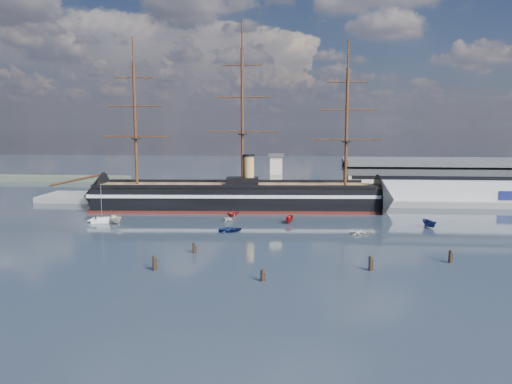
{
  "coord_description": "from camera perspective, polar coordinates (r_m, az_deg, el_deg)",
  "views": [
    {
      "loc": [
        9.53,
        -95.07,
        26.43
      ],
      "look_at": [
        -0.83,
        35.0,
        9.0
      ],
      "focal_mm": 35.0,
      "sensor_mm": 36.0,
      "label": 1
    }
  ],
  "objects": [
    {
      "name": "motorboat_e",
      "position": [
        124.76,
        11.91,
        -4.79
      ],
      "size": [
        1.84,
        3.26,
        1.43
      ],
      "primitive_type": "imported",
      "rotation": [
        0.0,
        0.0,
        1.36
      ],
      "color": "silver",
      "rests_on": "ground"
    },
    {
      "name": "piling_near_mid",
      "position": [
        86.71,
        0.72,
        -10.14
      ],
      "size": [
        0.64,
        0.64,
        2.72
      ],
      "primitive_type": "cylinder",
      "color": "black",
      "rests_on": "ground"
    },
    {
      "name": "motorboat_f",
      "position": [
        138.0,
        19.22,
        -3.86
      ],
      "size": [
        6.8,
        4.21,
        2.56
      ],
      "primitive_type": "imported",
      "rotation": [
        0.0,
        0.0,
        0.32
      ],
      "color": "navy",
      "rests_on": "ground"
    },
    {
      "name": "piling_near_left",
      "position": [
        94.69,
        -11.55,
        -8.76
      ],
      "size": [
        0.64,
        0.64,
        3.44
      ],
      "primitive_type": "cylinder",
      "color": "black",
      "rests_on": "ground"
    },
    {
      "name": "motorboat_d",
      "position": [
        139.19,
        -3.22,
        -3.35
      ],
      "size": [
        4.78,
        5.47,
        1.88
      ],
      "primitive_type": "imported",
      "rotation": [
        0.0,
        0.0,
        0.95
      ],
      "color": "silver",
      "rests_on": "ground"
    },
    {
      "name": "piling_near_right",
      "position": [
        95.01,
        12.9,
        -8.74
      ],
      "size": [
        0.64,
        0.64,
        3.4
      ],
      "primitive_type": "cylinder",
      "color": "black",
      "rests_on": "ground"
    },
    {
      "name": "quay_tower",
      "position": [
        169.02,
        2.32,
        1.94
      ],
      "size": [
        5.0,
        5.0,
        15.0
      ],
      "color": "silver",
      "rests_on": "ground"
    },
    {
      "name": "ground",
      "position": [
        137.96,
        0.51,
        -3.44
      ],
      "size": [
        600.0,
        600.0,
        0.0
      ],
      "primitive_type": "plane",
      "color": "#28323E",
      "rests_on": "ground"
    },
    {
      "name": "piling_far_right",
      "position": [
        104.74,
        21.27,
        -7.54
      ],
      "size": [
        0.64,
        0.64,
        3.16
      ],
      "primitive_type": "cylinder",
      "color": "black",
      "rests_on": "ground"
    },
    {
      "name": "sailboat",
      "position": [
        143.11,
        -17.02,
        -3.09
      ],
      "size": [
        7.02,
        4.04,
        10.79
      ],
      "rotation": [
        0.0,
        0.0,
        0.33
      ],
      "color": "silver",
      "rests_on": "ground"
    },
    {
      "name": "piling_extra",
      "position": [
        105.68,
        -7.09,
        -6.94
      ],
      "size": [
        0.64,
        0.64,
        2.87
      ],
      "primitive_type": "cylinder",
      "color": "black",
      "rests_on": "ground"
    },
    {
      "name": "motorboat_a",
      "position": [
        140.31,
        -15.66,
        -3.54
      ],
      "size": [
        7.29,
        6.17,
        2.83
      ],
      "primitive_type": "imported",
      "rotation": [
        0.0,
        0.0,
        0.61
      ],
      "color": "silver",
      "rests_on": "ground"
    },
    {
      "name": "motorboat_c",
      "position": [
        136.68,
        3.86,
        -3.56
      ],
      "size": [
        6.17,
        2.93,
        2.37
      ],
      "primitive_type": "imported",
      "rotation": [
        0.0,
        0.0,
        -0.13
      ],
      "color": "maroon",
      "rests_on": "ground"
    },
    {
      "name": "motorboat_b",
      "position": [
        125.45,
        -2.96,
        -4.56
      ],
      "size": [
        2.37,
        4.04,
        1.77
      ],
      "primitive_type": "imported",
      "rotation": [
        0.0,
        0.0,
        1.81
      ],
      "color": "navy",
      "rests_on": "ground"
    },
    {
      "name": "warship",
      "position": [
        158.0,
        -2.89,
        -0.55
      ],
      "size": [
        113.35,
        21.71,
        53.94
      ],
      "rotation": [
        0.0,
        0.0,
        0.06
      ],
      "color": "black",
      "rests_on": "ground"
    },
    {
      "name": "quay",
      "position": [
        173.1,
        4.66,
        -1.2
      ],
      "size": [
        180.0,
        18.0,
        2.0
      ],
      "primitive_type": "cube",
      "color": "slate",
      "rests_on": "ground"
    },
    {
      "name": "motorboat_g",
      "position": [
        146.63,
        -2.67,
        -2.78
      ],
      "size": [
        6.3,
        6.91,
        2.41
      ],
      "primitive_type": "imported",
      "rotation": [
        0.0,
        0.0,
        -0.9
      ],
      "color": "maroon",
      "rests_on": "ground"
    },
    {
      "name": "warehouse",
      "position": [
        182.59,
        19.93,
        1.35
      ],
      "size": [
        63.0,
        21.0,
        11.6
      ],
      "color": "#B7BABC",
      "rests_on": "ground"
    }
  ]
}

